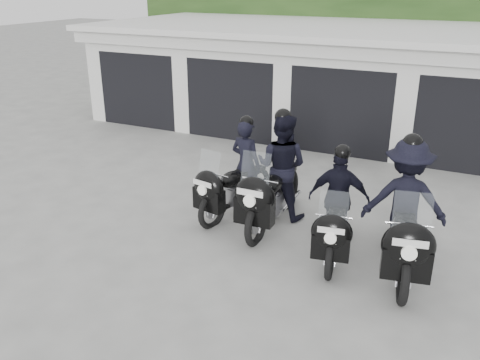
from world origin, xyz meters
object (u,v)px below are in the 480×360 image
at_px(police_bike_b, 277,175).
at_px(police_bike_d, 405,211).
at_px(police_bike_c, 338,207).
at_px(police_bike_a, 236,175).

bearing_deg(police_bike_b, police_bike_d, -15.46).
relative_size(police_bike_c, police_bike_d, 0.85).
bearing_deg(police_bike_c, police_bike_b, 144.59).
xyz_separation_m(police_bike_a, police_bike_c, (2.13, -0.60, 0.02)).
height_order(police_bike_b, police_bike_d, police_bike_d).
bearing_deg(police_bike_d, police_bike_b, 153.89).
xyz_separation_m(police_bike_c, police_bike_d, (1.05, -0.00, 0.14)).
xyz_separation_m(police_bike_b, police_bike_d, (2.35, -0.61, 0.01)).
height_order(police_bike_a, police_bike_b, police_bike_b).
height_order(police_bike_b, police_bike_c, police_bike_b).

